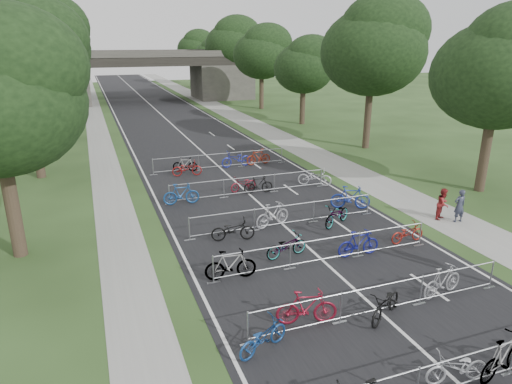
% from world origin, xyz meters
% --- Properties ---
extents(road, '(11.00, 140.00, 0.01)m').
position_xyz_m(road, '(0.00, 50.00, 0.01)').
color(road, black).
rests_on(road, ground).
extents(sidewalk_right, '(3.00, 140.00, 0.01)m').
position_xyz_m(sidewalk_right, '(8.00, 50.00, 0.01)').
color(sidewalk_right, gray).
rests_on(sidewalk_right, ground).
extents(sidewalk_left, '(2.00, 140.00, 0.01)m').
position_xyz_m(sidewalk_left, '(-7.50, 50.00, 0.01)').
color(sidewalk_left, gray).
rests_on(sidewalk_left, ground).
extents(lane_markings, '(0.12, 140.00, 0.00)m').
position_xyz_m(lane_markings, '(0.00, 50.00, 0.00)').
color(lane_markings, silver).
rests_on(lane_markings, ground).
extents(overpass_bridge, '(31.00, 8.00, 7.05)m').
position_xyz_m(overpass_bridge, '(0.00, 65.00, 3.53)').
color(overpass_bridge, '#3F3C38').
rests_on(overpass_bridge, ground).
extents(tree_right_0, '(7.17, 7.17, 10.93)m').
position_xyz_m(tree_right_0, '(13.11, 15.93, 6.92)').
color(tree_right_0, '#33261C').
rests_on(tree_right_0, ground).
extents(tree_left_1, '(7.56, 7.56, 11.53)m').
position_xyz_m(tree_left_1, '(-11.39, 27.93, 7.30)').
color(tree_left_1, '#33261C').
rests_on(tree_left_1, ground).
extents(tree_right_1, '(8.18, 8.18, 12.47)m').
position_xyz_m(tree_right_1, '(13.11, 27.93, 7.90)').
color(tree_right_1, '#33261C').
rests_on(tree_right_1, ground).
extents(tree_left_2, '(8.40, 8.40, 12.81)m').
position_xyz_m(tree_left_2, '(-11.39, 39.93, 8.12)').
color(tree_left_2, '#33261C').
rests_on(tree_left_2, ground).
extents(tree_right_2, '(6.16, 6.16, 9.39)m').
position_xyz_m(tree_right_2, '(13.11, 39.93, 5.95)').
color(tree_right_2, '#33261C').
rests_on(tree_right_2, ground).
extents(tree_left_3, '(6.72, 6.72, 10.25)m').
position_xyz_m(tree_left_3, '(-11.39, 51.93, 6.49)').
color(tree_left_3, '#33261C').
rests_on(tree_left_3, ground).
extents(tree_right_3, '(7.17, 7.17, 10.93)m').
position_xyz_m(tree_right_3, '(13.11, 51.93, 6.92)').
color(tree_right_3, '#33261C').
rests_on(tree_right_3, ground).
extents(tree_left_4, '(7.56, 7.56, 11.53)m').
position_xyz_m(tree_left_4, '(-11.39, 63.93, 7.30)').
color(tree_left_4, '#33261C').
rests_on(tree_left_4, ground).
extents(tree_right_4, '(8.18, 8.18, 12.47)m').
position_xyz_m(tree_right_4, '(13.11, 63.93, 7.90)').
color(tree_right_4, '#33261C').
rests_on(tree_right_4, ground).
extents(tree_left_5, '(8.40, 8.40, 12.81)m').
position_xyz_m(tree_left_5, '(-11.39, 75.93, 8.12)').
color(tree_left_5, '#33261C').
rests_on(tree_left_5, ground).
extents(tree_right_5, '(6.16, 6.16, 9.39)m').
position_xyz_m(tree_right_5, '(13.11, 75.93, 5.95)').
color(tree_right_5, '#33261C').
rests_on(tree_right_5, ground).
extents(tree_left_6, '(6.72, 6.72, 10.25)m').
position_xyz_m(tree_left_6, '(-11.39, 87.93, 6.49)').
color(tree_left_6, '#33261C').
rests_on(tree_left_6, ground).
extents(tree_right_6, '(7.17, 7.17, 10.93)m').
position_xyz_m(tree_right_6, '(13.11, 87.93, 6.92)').
color(tree_right_6, '#33261C').
rests_on(tree_right_6, ground).
extents(barrier_row_1, '(9.70, 0.08, 1.10)m').
position_xyz_m(barrier_row_1, '(0.00, 3.60, 0.55)').
color(barrier_row_1, '#9EA1A6').
rests_on(barrier_row_1, ground).
extents(barrier_row_2, '(9.70, 0.08, 1.10)m').
position_xyz_m(barrier_row_2, '(0.00, 7.20, 0.55)').
color(barrier_row_2, '#9EA1A6').
rests_on(barrier_row_2, ground).
extents(barrier_row_3, '(9.70, 0.08, 1.10)m').
position_xyz_m(barrier_row_3, '(0.00, 11.00, 0.55)').
color(barrier_row_3, '#9EA1A6').
rests_on(barrier_row_3, ground).
extents(barrier_row_4, '(9.70, 0.08, 1.10)m').
position_xyz_m(barrier_row_4, '(0.00, 15.00, 0.55)').
color(barrier_row_4, '#9EA1A6').
rests_on(barrier_row_4, ground).
extents(barrier_row_5, '(9.70, 0.08, 1.10)m').
position_xyz_m(barrier_row_5, '(0.00, 20.00, 0.55)').
color(barrier_row_5, '#9EA1A6').
rests_on(barrier_row_5, ground).
extents(barrier_row_6, '(9.70, 0.08, 1.10)m').
position_xyz_m(barrier_row_6, '(0.00, 26.00, 0.55)').
color(barrier_row_6, '#9EA1A6').
rests_on(barrier_row_6, ground).
extents(bike_5, '(1.81, 0.88, 0.91)m').
position_xyz_m(bike_5, '(-0.07, 3.84, 0.46)').
color(bike_5, '#AAACB2').
rests_on(bike_5, ground).
extents(bike_6, '(2.08, 1.00, 1.20)m').
position_xyz_m(bike_6, '(1.25, 3.64, 0.60)').
color(bike_6, '#9EA1A6').
rests_on(bike_6, ground).
extents(bike_8, '(1.90, 1.27, 0.94)m').
position_xyz_m(bike_8, '(-4.30, 6.77, 0.47)').
color(bike_8, navy).
rests_on(bike_8, ground).
extents(bike_9, '(2.01, 1.02, 1.16)m').
position_xyz_m(bike_9, '(-2.55, 7.53, 0.58)').
color(bike_9, maroon).
rests_on(bike_9, ground).
extents(bike_10, '(2.00, 1.58, 1.02)m').
position_xyz_m(bike_10, '(-0.06, 6.90, 0.51)').
color(bike_10, black).
rests_on(bike_10, ground).
extents(bike_11, '(1.93, 0.86, 1.12)m').
position_xyz_m(bike_11, '(2.61, 7.41, 0.56)').
color(bike_11, gray).
rests_on(bike_11, ground).
extents(bike_12, '(1.99, 0.79, 1.17)m').
position_xyz_m(bike_12, '(-3.93, 11.05, 0.58)').
color(bike_12, '#9EA1A6').
rests_on(bike_12, ground).
extents(bike_13, '(1.96, 0.93, 0.99)m').
position_xyz_m(bike_13, '(-1.25, 12.00, 0.49)').
color(bike_13, '#9EA1A6').
rests_on(bike_13, ground).
extents(bike_14, '(1.88, 0.59, 1.12)m').
position_xyz_m(bike_14, '(1.56, 11.06, 0.56)').
color(bike_14, navy).
rests_on(bike_14, ground).
extents(bike_15, '(1.72, 0.67, 0.89)m').
position_xyz_m(bike_15, '(4.30, 11.46, 0.44)').
color(bike_15, maroon).
rests_on(bike_15, ground).
extents(bike_16, '(2.03, 1.04, 1.02)m').
position_xyz_m(bike_16, '(-2.80, 14.31, 0.51)').
color(bike_16, black).
rests_on(bike_16, ground).
extents(bike_17, '(2.05, 1.11, 1.18)m').
position_xyz_m(bike_17, '(-0.56, 15.17, 0.59)').
color(bike_17, '#97989E').
rests_on(bike_17, ground).
extents(bike_18, '(2.11, 1.63, 1.07)m').
position_xyz_m(bike_18, '(2.41, 14.26, 0.53)').
color(bike_18, '#9EA1A6').
rests_on(bike_18, ground).
extents(bike_19, '(2.11, 1.43, 1.24)m').
position_xyz_m(bike_19, '(4.18, 15.99, 0.62)').
color(bike_19, navy).
rests_on(bike_19, ground).
extents(bike_20, '(1.98, 0.73, 1.17)m').
position_xyz_m(bike_20, '(-4.00, 19.75, 0.58)').
color(bike_20, '#1A4C93').
rests_on(bike_20, ground).
extents(bike_21, '(1.78, 0.96, 0.89)m').
position_xyz_m(bike_21, '(-0.12, 20.73, 0.45)').
color(bike_21, maroon).
rests_on(bike_21, ground).
extents(bike_22, '(1.76, 0.64, 1.04)m').
position_xyz_m(bike_22, '(0.57, 20.08, 0.52)').
color(bike_22, black).
rests_on(bike_22, ground).
extents(bike_23, '(2.11, 1.69, 1.08)m').
position_xyz_m(bike_23, '(4.30, 20.25, 0.54)').
color(bike_23, '#B6B7BF').
rests_on(bike_23, ground).
extents(bike_24, '(2.00, 0.92, 1.01)m').
position_xyz_m(bike_24, '(-2.56, 25.02, 0.51)').
color(bike_24, maroon).
rests_on(bike_24, ground).
extents(bike_25, '(1.73, 1.02, 1.00)m').
position_xyz_m(bike_25, '(-2.46, 26.07, 0.50)').
color(bike_25, '#9EA1A6').
rests_on(bike_25, ground).
extents(bike_26, '(2.21, 0.91, 1.13)m').
position_xyz_m(bike_26, '(1.15, 26.03, 0.57)').
color(bike_26, '#1C259D').
rests_on(bike_26, ground).
extents(bike_27, '(1.90, 0.69, 1.12)m').
position_xyz_m(bike_27, '(2.82, 26.06, 0.56)').
color(bike_27, maroon).
rests_on(bike_27, ground).
extents(pedestrian_a, '(0.63, 0.44, 1.65)m').
position_xyz_m(pedestrian_a, '(8.16, 12.57, 0.83)').
color(pedestrian_a, '#2B2F41').
rests_on(pedestrian_a, ground).
extents(pedestrian_b, '(0.96, 0.89, 1.57)m').
position_xyz_m(pedestrian_b, '(7.70, 13.16, 0.79)').
color(pedestrian_b, maroon).
rests_on(pedestrian_b, ground).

